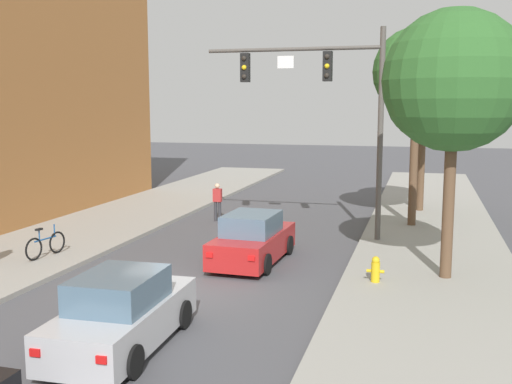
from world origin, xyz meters
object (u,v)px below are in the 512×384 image
(bicycle_leaning, at_px, (46,245))
(pedestrian_crossing_road, at_px, (217,200))
(street_tree_nearest, at_px, (454,81))
(street_tree_third, at_px, (424,102))
(fire_hydrant, at_px, (376,269))
(car_following_silver, at_px, (122,314))
(car_lead_red, at_px, (253,240))
(traffic_signal_mast, at_px, (330,94))
(street_tree_second, at_px, (417,72))

(bicycle_leaning, bearing_deg, pedestrian_crossing_road, 68.67)
(street_tree_nearest, height_order, street_tree_third, street_tree_nearest)
(fire_hydrant, bearing_deg, car_following_silver, -129.68)
(car_lead_red, height_order, car_following_silver, same)
(bicycle_leaning, distance_m, fire_hydrant, 10.39)
(traffic_signal_mast, xyz_separation_m, street_tree_second, (2.95, 3.08, 0.89))
(bicycle_leaning, distance_m, street_tree_nearest, 13.30)
(car_following_silver, xyz_separation_m, pedestrian_crossing_road, (-2.61, 13.60, 0.19))
(bicycle_leaning, bearing_deg, fire_hydrant, -0.25)
(fire_hydrant, height_order, street_tree_second, street_tree_second)
(traffic_signal_mast, distance_m, street_tree_nearest, 6.01)
(car_lead_red, bearing_deg, street_tree_second, 55.28)
(car_lead_red, distance_m, fire_hydrant, 4.31)
(fire_hydrant, height_order, street_tree_nearest, street_tree_nearest)
(traffic_signal_mast, bearing_deg, street_tree_nearest, -47.76)
(bicycle_leaning, relative_size, fire_hydrant, 2.45)
(street_tree_third, bearing_deg, fire_hydrant, -95.01)
(traffic_signal_mast, xyz_separation_m, street_tree_nearest, (4.04, -4.45, 0.26))
(street_tree_nearest, bearing_deg, car_lead_red, 173.49)
(pedestrian_crossing_road, height_order, street_tree_third, street_tree_third)
(car_lead_red, xyz_separation_m, car_following_silver, (-0.72, -7.33, 0.00))
(car_following_silver, xyz_separation_m, street_tree_nearest, (6.56, 6.67, 4.88))
(traffic_signal_mast, height_order, pedestrian_crossing_road, traffic_signal_mast)
(bicycle_leaning, height_order, street_tree_third, street_tree_third)
(car_following_silver, relative_size, street_tree_third, 0.64)
(bicycle_leaning, bearing_deg, street_tree_second, 37.24)
(car_following_silver, xyz_separation_m, street_tree_second, (5.48, 14.19, 5.50))
(bicycle_leaning, bearing_deg, street_tree_nearest, 4.50)
(fire_hydrant, distance_m, street_tree_nearest, 5.52)
(traffic_signal_mast, height_order, street_tree_third, traffic_signal_mast)
(street_tree_second, bearing_deg, street_tree_nearest, -81.79)
(traffic_signal_mast, xyz_separation_m, street_tree_third, (3.24, 6.76, -0.23))
(traffic_signal_mast, relative_size, car_following_silver, 1.75)
(car_lead_red, xyz_separation_m, pedestrian_crossing_road, (-3.34, 6.27, 0.19))
(bicycle_leaning, distance_m, street_tree_second, 15.14)
(fire_hydrant, xyz_separation_m, street_tree_third, (1.07, 12.21, 4.60))
(traffic_signal_mast, bearing_deg, fire_hydrant, -68.35)
(car_lead_red, bearing_deg, street_tree_nearest, -6.51)
(street_tree_second, bearing_deg, car_lead_red, -124.72)
(car_following_silver, distance_m, street_tree_third, 19.28)
(fire_hydrant, bearing_deg, street_tree_nearest, 28.36)
(fire_hydrant, bearing_deg, street_tree_second, 84.74)
(fire_hydrant, xyz_separation_m, street_tree_second, (0.79, 8.54, 5.72))
(traffic_signal_mast, bearing_deg, car_following_silver, -102.80)
(fire_hydrant, bearing_deg, car_lead_red, 157.09)
(car_following_silver, height_order, street_tree_third, street_tree_third)
(car_lead_red, height_order, bicycle_leaning, car_lead_red)
(car_following_silver, bearing_deg, car_lead_red, 84.36)
(traffic_signal_mast, distance_m, fire_hydrant, 7.60)
(bicycle_leaning, xyz_separation_m, fire_hydrant, (10.39, -0.04, -0.03))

